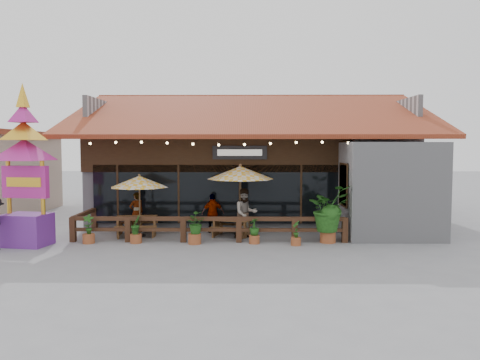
{
  "coord_description": "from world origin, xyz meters",
  "views": [
    {
      "loc": [
        -0.24,
        -17.12,
        3.41
      ],
      "look_at": [
        -0.49,
        1.5,
        2.11
      ],
      "focal_mm": 35.0,
      "sensor_mm": 36.0,
      "label": 1
    }
  ],
  "objects_px": {
    "thai_sign_tower": "(25,154)",
    "tropical_plant": "(328,210)",
    "picnic_table_left": "(137,223)",
    "umbrella_left": "(139,182)",
    "umbrella_right": "(240,173)",
    "picnic_table_right": "(231,225)"
  },
  "relations": [
    {
      "from": "tropical_plant",
      "to": "picnic_table_left",
      "type": "bearing_deg",
      "value": 170.34
    },
    {
      "from": "umbrella_left",
      "to": "picnic_table_left",
      "type": "height_order",
      "value": "umbrella_left"
    },
    {
      "from": "umbrella_left",
      "to": "picnic_table_left",
      "type": "xyz_separation_m",
      "value": [
        -0.14,
        0.08,
        -1.59
      ]
    },
    {
      "from": "umbrella_right",
      "to": "picnic_table_right",
      "type": "distance_m",
      "value": 2.02
    },
    {
      "from": "picnic_table_left",
      "to": "tropical_plant",
      "type": "distance_m",
      "value": 7.29
    },
    {
      "from": "umbrella_right",
      "to": "tropical_plant",
      "type": "bearing_deg",
      "value": -24.98
    },
    {
      "from": "thai_sign_tower",
      "to": "picnic_table_left",
      "type": "bearing_deg",
      "value": 28.76
    },
    {
      "from": "thai_sign_tower",
      "to": "umbrella_right",
      "type": "bearing_deg",
      "value": 15.95
    },
    {
      "from": "umbrella_right",
      "to": "umbrella_left",
      "type": "bearing_deg",
      "value": -175.07
    },
    {
      "from": "picnic_table_right",
      "to": "picnic_table_left",
      "type": "bearing_deg",
      "value": 179.19
    },
    {
      "from": "thai_sign_tower",
      "to": "tropical_plant",
      "type": "bearing_deg",
      "value": 3.48
    },
    {
      "from": "umbrella_left",
      "to": "tropical_plant",
      "type": "height_order",
      "value": "umbrella_left"
    },
    {
      "from": "umbrella_right",
      "to": "picnic_table_left",
      "type": "bearing_deg",
      "value": -176.39
    },
    {
      "from": "picnic_table_right",
      "to": "tropical_plant",
      "type": "xyz_separation_m",
      "value": [
        3.5,
        -1.17,
        0.74
      ]
    },
    {
      "from": "umbrella_left",
      "to": "thai_sign_tower",
      "type": "height_order",
      "value": "thai_sign_tower"
    },
    {
      "from": "picnic_table_right",
      "to": "tropical_plant",
      "type": "distance_m",
      "value": 3.76
    },
    {
      "from": "tropical_plant",
      "to": "picnic_table_right",
      "type": "bearing_deg",
      "value": 161.57
    },
    {
      "from": "thai_sign_tower",
      "to": "umbrella_left",
      "type": "bearing_deg",
      "value": 26.73
    },
    {
      "from": "picnic_table_left",
      "to": "tropical_plant",
      "type": "bearing_deg",
      "value": -9.66
    },
    {
      "from": "picnic_table_left",
      "to": "picnic_table_right",
      "type": "distance_m",
      "value": 3.66
    },
    {
      "from": "picnic_table_left",
      "to": "thai_sign_tower",
      "type": "height_order",
      "value": "thai_sign_tower"
    },
    {
      "from": "tropical_plant",
      "to": "umbrella_left",
      "type": "bearing_deg",
      "value": 170.78
    }
  ]
}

